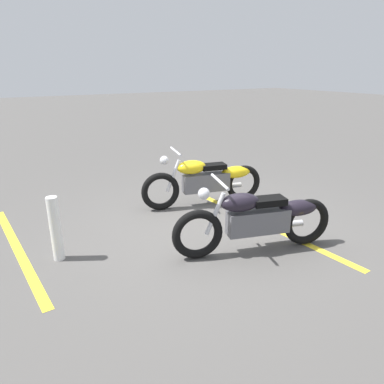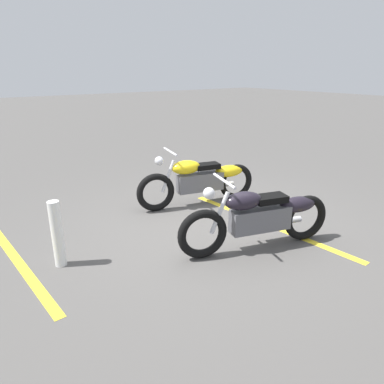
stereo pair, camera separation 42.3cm
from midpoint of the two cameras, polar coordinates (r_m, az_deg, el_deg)
ground_plane at (r=5.58m, az=5.74°, el=-5.64°), size 60.00×60.00×0.00m
motorcycle_bright_foreground at (r=6.32m, az=4.25°, el=1.92°), size 2.19×0.75×1.04m
motorcycle_dark_foreground at (r=4.82m, az=13.15°, el=-4.22°), size 2.17×0.82×1.04m
bollard_post at (r=4.73m, az=-18.70°, el=-5.69°), size 0.14×0.14×0.85m
parking_stripe_near at (r=5.73m, az=14.44°, el=-5.45°), size 0.35×3.20×0.01m
parking_stripe_mid at (r=5.36m, az=-24.19°, el=-8.41°), size 0.35×3.20×0.01m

